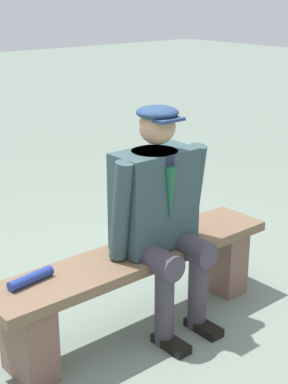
% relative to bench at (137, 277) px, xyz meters
% --- Properties ---
extents(ground_plane, '(30.00, 30.00, 0.00)m').
position_rel_bench_xyz_m(ground_plane, '(0.00, 0.00, -0.32)').
color(ground_plane, slate).
extents(bench, '(1.84, 0.37, 0.49)m').
position_rel_bench_xyz_m(bench, '(0.00, 0.00, 0.00)').
color(bench, brown).
rests_on(bench, ground).
extents(seated_man, '(0.65, 0.55, 1.31)m').
position_rel_bench_xyz_m(seated_man, '(-0.13, 0.05, 0.40)').
color(seated_man, '#30464B').
rests_on(seated_man, ground).
extents(rolled_magazine, '(0.26, 0.09, 0.05)m').
position_rel_bench_xyz_m(rolled_magazine, '(0.65, -0.06, 0.19)').
color(rolled_magazine, navy).
rests_on(rolled_magazine, bench).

